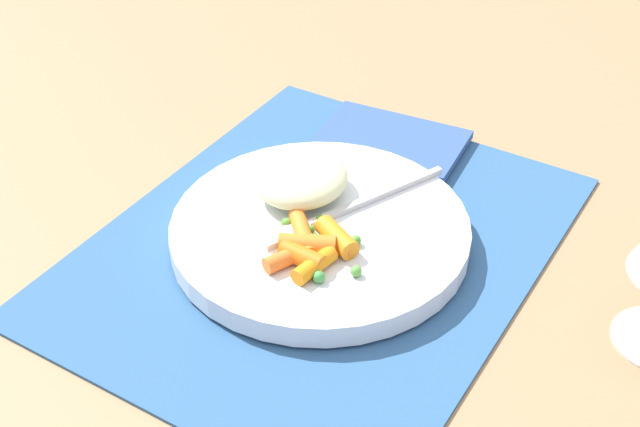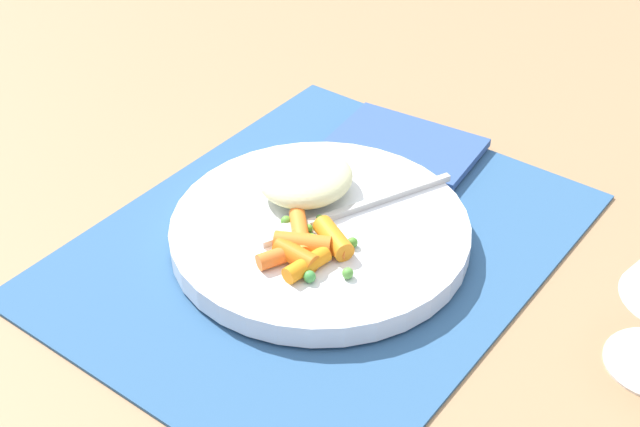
% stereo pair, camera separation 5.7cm
% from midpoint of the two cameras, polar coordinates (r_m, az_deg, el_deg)
% --- Properties ---
extents(ground_plane, '(2.40, 2.40, 0.00)m').
position_cam_midpoint_polar(ground_plane, '(0.77, 2.11, -2.19)').
color(ground_plane, '#997551').
extents(placemat, '(0.44, 0.35, 0.01)m').
position_cam_midpoint_polar(placemat, '(0.77, 2.12, -2.01)').
color(placemat, '#2D5684').
rests_on(placemat, ground_plane).
extents(plate, '(0.25, 0.25, 0.02)m').
position_cam_midpoint_polar(plate, '(0.76, 2.14, -1.26)').
color(plate, white).
rests_on(plate, placemat).
extents(rice_mound, '(0.09, 0.08, 0.03)m').
position_cam_midpoint_polar(rice_mound, '(0.78, 1.17, 2.24)').
color(rice_mound, beige).
rests_on(rice_mound, plate).
extents(carrot_portion, '(0.08, 0.08, 0.02)m').
position_cam_midpoint_polar(carrot_portion, '(0.72, 1.40, -2.17)').
color(carrot_portion, orange).
rests_on(carrot_portion, plate).
extents(pea_scatter, '(0.07, 0.09, 0.01)m').
position_cam_midpoint_polar(pea_scatter, '(0.72, 2.05, -2.12)').
color(pea_scatter, '#428E3A').
rests_on(pea_scatter, plate).
extents(fork, '(0.18, 0.09, 0.01)m').
position_cam_midpoint_polar(fork, '(0.76, 3.28, -0.11)').
color(fork, '#BBBBBB').
rests_on(fork, plate).
extents(napkin, '(0.11, 0.15, 0.01)m').
position_cam_midpoint_polar(napkin, '(0.89, 7.34, 4.35)').
color(napkin, '#33518C').
rests_on(napkin, placemat).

